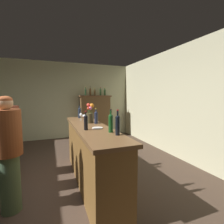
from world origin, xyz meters
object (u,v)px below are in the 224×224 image
Objects in this scene: display_bottle_center at (95,92)px; patron_tall at (8,150)px; display_bottle_right at (105,92)px; patron_redhead at (9,134)px; wine_bottle_syrah at (80,112)px; display_bottle_left at (86,92)px; wine_bottle_pinot at (96,117)px; wine_bottle_chardonnay at (118,124)px; display_bottle_midright at (100,92)px; cheese_plate at (97,128)px; bar_counter at (91,154)px; display_bottle_midleft at (90,91)px; wine_bottle_merlot at (86,122)px; wine_glass_mid at (84,116)px; wine_bottle_riesling at (111,122)px; display_cabinet at (95,115)px; wine_glass_front at (81,115)px; flower_arrangement at (90,115)px.

display_bottle_center is 4.15m from patron_tall.
display_bottle_right is 3.72m from patron_redhead.
display_bottle_left is at bearing 74.47° from wine_bottle_syrah.
wine_bottle_pinot is at bearing -98.10° from display_bottle_left.
display_bottle_midright is (0.96, 3.94, 0.53)m from wine_bottle_chardonnay.
display_bottle_center is at bearing 75.83° from cheese_plate.
bar_counter is at bearing -106.23° from display_bottle_center.
wine_bottle_merlot is at bearing -104.40° from display_bottle_midleft.
wine_glass_mid is (0.01, -0.53, -0.04)m from wine_bottle_syrah.
wine_bottle_riesling is (0.30, -0.28, 0.02)m from wine_bottle_merlot.
patron_redhead reaches higher than bar_counter.
patron_redhead is at bearing 152.67° from bar_counter.
wine_bottle_riesling is at bearing -43.24° from wine_bottle_merlot.
wine_bottle_riesling is (-0.78, -3.75, 0.35)m from display_cabinet.
bar_counter is 0.72m from wine_bottle_merlot.
bar_counter is 16.78× the size of wine_glass_front.
wine_glass_front is 0.10× the size of patron_redhead.
display_bottle_midleft is at bearing 78.52° from cheese_plate.
wine_bottle_syrah is 0.96× the size of display_bottle_midright.
wine_bottle_riesling is 1.13× the size of display_bottle_right.
display_bottle_left is (-0.36, -0.00, 0.88)m from display_cabinet.
wine_bottle_riesling is (0.16, -1.67, 0.01)m from wine_bottle_syrah.
wine_glass_front reaches higher than wine_glass_mid.
display_bottle_midleft is 0.22× the size of patron_redhead.
wine_bottle_syrah is 1.34m from cheese_plate.
display_bottle_right is (1.30, 2.61, 0.57)m from wine_glass_mid.
display_bottle_left reaches higher than wine_bottle_riesling.
patron_tall is at bearing 161.77° from wine_bottle_chardonnay.
display_bottle_left is at bearing 75.96° from wine_glass_front.
cheese_plate is (0.05, -0.80, -0.10)m from wine_glass_mid.
wine_bottle_syrah is 2.12× the size of wine_glass_mid.
wine_glass_mid is 0.48× the size of display_bottle_right.
wine_bottle_merlot is at bearing -95.77° from wine_bottle_syrah.
wine_bottle_syrah is at bearing 92.48° from cheese_plate.
wine_bottle_pinot is 1.68× the size of cheese_plate.
display_bottle_center reaches higher than display_cabinet.
flower_arrangement is at bearing 95.84° from wine_bottle_riesling.
patron_tall is (-1.17, -1.42, -0.32)m from wine_bottle_syrah.
wine_bottle_chardonnay is 2.20m from patron_redhead.
display_bottle_midright reaches higher than bar_counter.
patron_redhead reaches higher than wine_glass_front.
wine_bottle_pinot is 0.92× the size of display_bottle_left.
display_bottle_midright is (1.08, 2.85, 0.52)m from flower_arrangement.
patron_tall is (-1.14, -1.06, -0.29)m from wine_glass_front.
patron_redhead reaches higher than wine_bottle_chardonnay.
patron_tall is at bearing -121.07° from display_cabinet.
display_bottle_midleft is at bearing 65.02° from patron_tall.
display_bottle_right is at bearing 0.00° from display_bottle_left.
patron_tall is at bearing -120.87° from display_bottle_center.
patron_tall is (-2.31, -3.49, -0.86)m from display_bottle_midright.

